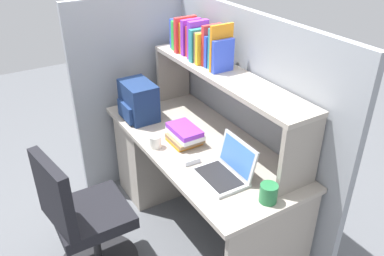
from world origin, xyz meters
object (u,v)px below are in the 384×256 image
backpack (138,101)px  computer_mouse (191,160)px  paper_cup (155,142)px  laptop (226,169)px  snack_canister (268,193)px  office_chair (85,226)px

backpack → computer_mouse: 0.71m
backpack → paper_cup: 0.45m
laptop → paper_cup: bearing=-157.6°
backpack → snack_canister: bearing=8.7°
paper_cup → laptop: bearing=22.4°
laptop → snack_canister: size_ratio=2.97×
office_chair → snack_canister: bearing=-139.8°
laptop → office_chair: 0.94m
snack_canister → office_chair: size_ratio=0.11×
laptop → office_chair: size_ratio=0.34×
backpack → office_chair: backpack is taller
laptop → paper_cup: (-0.50, -0.21, -0.01)m
paper_cup → office_chair: office_chair is taller
computer_mouse → snack_canister: 0.55m
paper_cup → snack_canister: (0.80, 0.27, 0.01)m
paper_cup → office_chair: bearing=-79.5°
snack_canister → paper_cup: bearing=-161.3°
backpack → office_chair: bearing=-49.7°
backpack → paper_cup: backpack is taller
computer_mouse → paper_cup: (-0.27, -0.11, 0.03)m
backpack → paper_cup: bearing=-10.6°
backpack → snack_canister: 1.25m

